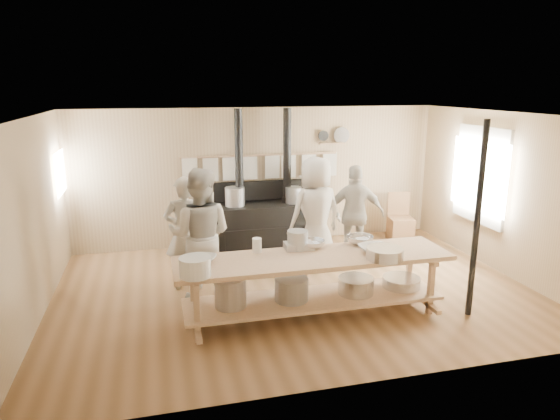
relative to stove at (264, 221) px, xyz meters
The scene contains 24 objects.
ground 2.18m from the stove, 89.82° to the right, with size 7.00×7.00×0.00m, color brown.
room_shell 2.39m from the stove, 89.82° to the right, with size 7.00×7.00×7.00m.
window_right 3.92m from the stove, 23.58° to the right, with size 0.09×1.50×1.65m.
left_opening 3.61m from the stove, behind, with size 0.00×0.90×0.90m.
stove is the anchor object (origin of this frame).
towel_rail 1.07m from the stove, 88.68° to the left, with size 3.00×0.04×0.47m.
back_wall_shelf 2.11m from the stove, 12.13° to the left, with size 0.63×0.14×0.32m.
prep_table 3.02m from the stove, 90.04° to the right, with size 3.60×0.90×0.85m.
support_post 4.11m from the stove, 59.33° to the right, with size 0.08×0.08×2.60m, color black.
cook_far_left 2.27m from the stove, 133.53° to the right, with size 0.63×0.41×1.73m, color beige.
cook_left 2.52m from the stove, 123.33° to the right, with size 0.93×0.72×1.91m, color beige.
cook_center 1.50m from the stove, 65.92° to the right, with size 0.93×0.60×1.89m, color beige.
cook_right 1.80m from the stove, 39.65° to the right, with size 1.00×0.41×1.70m, color beige.
cook_by_window 0.99m from the stove, 10.13° to the right, with size 1.00×0.57×1.55m, color beige.
chair 2.71m from the stove, ahead, with size 0.51×0.51×0.95m.
bowl_white_a 3.25m from the stove, 116.00° to the right, with size 0.34×0.34×0.08m, color white.
bowl_steel_a 2.72m from the stove, 88.12° to the right, with size 0.34×0.34×0.11m, color silver.
bowl_white_b 3.23m from the stove, 75.08° to the right, with size 0.41×0.41×0.10m, color white.
bowl_steel_b 2.83m from the stove, 73.65° to the right, with size 0.37×0.37×0.11m, color silver.
roasting_pan 2.72m from the stove, 92.16° to the right, with size 0.38×0.26×0.09m, color #B2B2B7.
mixing_bowl_large 3.48m from the stove, 75.86° to the right, with size 0.47×0.47×0.15m, color silver.
bucket_galv 2.73m from the stove, 92.56° to the right, with size 0.28×0.28×0.26m, color gray.
deep_bowl_enamel 3.71m from the stove, 114.75° to the right, with size 0.37×0.37×0.23m, color white.
pitcher 2.80m from the stove, 104.17° to the right, with size 0.12×0.12×0.19m, color white.
Camera 1 is at (-1.92, -6.72, 3.01)m, focal length 32.00 mm.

